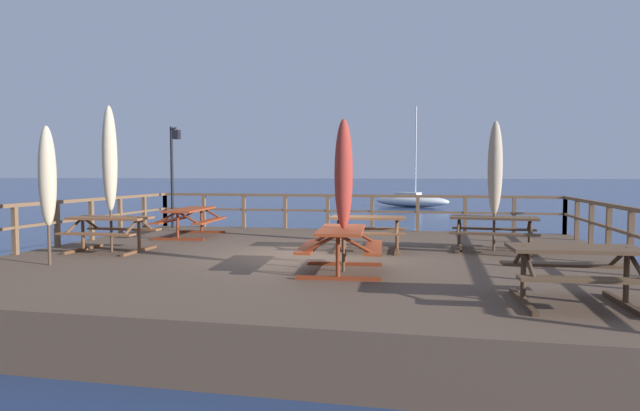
{
  "coord_description": "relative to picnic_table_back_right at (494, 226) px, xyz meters",
  "views": [
    {
      "loc": [
        2.51,
        -11.13,
        2.54
      ],
      "look_at": [
        0.0,
        0.81,
        1.83
      ],
      "focal_mm": 30.4,
      "sensor_mm": 36.0,
      "label": 1
    }
  ],
  "objects": [
    {
      "name": "picnic_table_mid_left",
      "position": [
        -8.31,
        -1.79,
        -0.0
      ],
      "size": [
        1.75,
        1.42,
        0.78
      ],
      "color": "brown",
      "rests_on": "wooden_deck"
    },
    {
      "name": "ground_plane",
      "position": [
        -3.83,
        -1.38,
        -1.39
      ],
      "size": [
        600.0,
        600.0,
        0.0
      ],
      "primitive_type": "plane",
      "color": "navy"
    },
    {
      "name": "patio_umbrella_short_mid",
      "position": [
        -8.37,
        -3.68,
        1.1
      ],
      "size": [
        0.32,
        0.32,
        2.61
      ],
      "color": "#4C3828",
      "rests_on": "wooden_deck"
    },
    {
      "name": "sailboat_distant",
      "position": [
        -3.0,
        29.9,
        -0.87
      ],
      "size": [
        6.21,
        3.7,
        7.72
      ],
      "color": "white",
      "rests_on": "ground"
    },
    {
      "name": "picnic_table_front_right",
      "position": [
        -7.85,
        1.23,
        0.01
      ],
      "size": [
        1.59,
        2.31,
        0.78
      ],
      "color": "#993819",
      "rests_on": "wooden_deck"
    },
    {
      "name": "lamp_post_hooked",
      "position": [
        -9.3,
        3.15,
        1.56
      ],
      "size": [
        0.52,
        0.55,
        3.2
      ],
      "color": "black",
      "rests_on": "wooden_deck"
    },
    {
      "name": "wooden_deck",
      "position": [
        -3.83,
        -1.38,
        -0.97
      ],
      "size": [
        12.6,
        10.75,
        0.83
      ],
      "primitive_type": "cube",
      "color": "brown",
      "rests_on": "ground"
    },
    {
      "name": "railing_side_right",
      "position": [
        2.32,
        -1.38,
        0.16
      ],
      "size": [
        0.1,
        10.55,
        1.09
      ],
      "color": "brown",
      "rests_on": "wooden_deck"
    },
    {
      "name": "picnic_table_mid_centre",
      "position": [
        0.49,
        -4.99,
        -0.01
      ],
      "size": [
        1.71,
        1.5,
        0.78
      ],
      "color": "brown",
      "rests_on": "wooden_deck"
    },
    {
      "name": "picnic_table_back_right",
      "position": [
        0.0,
        0.0,
        0.0
      ],
      "size": [
        1.98,
        1.58,
        0.78
      ],
      "color": "brown",
      "rests_on": "wooden_deck"
    },
    {
      "name": "picnic_table_back_left",
      "position": [
        -2.88,
        -3.28,
        -0.0
      ],
      "size": [
        1.55,
        1.9,
        0.78
      ],
      "color": "#993819",
      "rests_on": "wooden_deck"
    },
    {
      "name": "picnic_table_mid_right",
      "position": [
        -2.75,
        -0.5,
        -0.01
      ],
      "size": [
        1.7,
        1.47,
        0.78
      ],
      "color": "brown",
      "rests_on": "wooden_deck"
    },
    {
      "name": "patio_umbrella_short_back",
      "position": [
        0.01,
        0.02,
        1.28
      ],
      "size": [
        0.32,
        0.32,
        2.88
      ],
      "color": "#4C3828",
      "rests_on": "wooden_deck"
    },
    {
      "name": "patio_umbrella_tall_mid_left",
      "position": [
        -8.25,
        -1.86,
        1.48
      ],
      "size": [
        0.32,
        0.32,
        3.2
      ],
      "color": "#4C3828",
      "rests_on": "wooden_deck"
    },
    {
      "name": "railing_waterside_far",
      "position": [
        -3.83,
        3.84,
        0.17
      ],
      "size": [
        12.4,
        0.1,
        1.09
      ],
      "color": "brown",
      "rests_on": "wooden_deck"
    },
    {
      "name": "patio_umbrella_short_front",
      "position": [
        -2.85,
        -3.21,
        1.14
      ],
      "size": [
        0.32,
        0.32,
        2.66
      ],
      "color": "#4C3828",
      "rests_on": "wooden_deck"
    },
    {
      "name": "railing_side_left",
      "position": [
        -9.98,
        -1.38,
        0.16
      ],
      "size": [
        0.1,
        10.55,
        1.09
      ],
      "color": "brown",
      "rests_on": "wooden_deck"
    }
  ]
}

